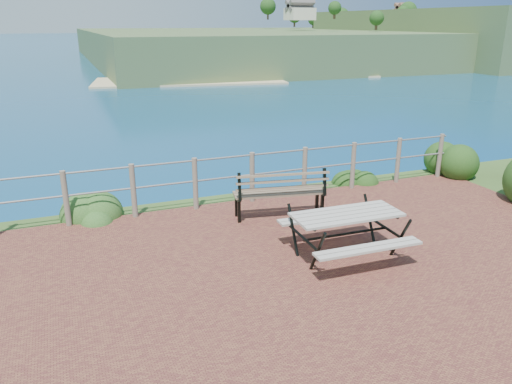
% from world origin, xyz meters
% --- Properties ---
extents(ground, '(10.00, 7.00, 0.12)m').
position_xyz_m(ground, '(0.00, 0.00, 0.00)').
color(ground, brown).
rests_on(ground, ground).
extents(ocean, '(1200.00, 1200.00, 0.00)m').
position_xyz_m(ocean, '(0.00, 200.00, 0.00)').
color(ocean, '#155780').
rests_on(ocean, ground).
extents(safety_railing, '(9.40, 0.10, 1.00)m').
position_xyz_m(safety_railing, '(0.00, 3.35, 0.57)').
color(safety_railing, '#6B5B4C').
rests_on(safety_railing, ground).
extents(distant_bay, '(290.00, 232.36, 24.00)m').
position_xyz_m(distant_bay, '(173.07, 202.61, -1.52)').
color(distant_bay, '#3C5E2F').
rests_on(distant_bay, ground).
extents(picnic_table, '(1.65, 1.42, 0.69)m').
position_xyz_m(picnic_table, '(0.44, 0.55, 0.44)').
color(picnic_table, '#A49F93').
rests_on(picnic_table, ground).
extents(park_bench, '(1.71, 0.71, 0.94)m').
position_xyz_m(park_bench, '(0.17, 2.41, 0.62)').
color(park_bench, brown).
rests_on(park_bench, ground).
extents(shrub_right_edge, '(0.97, 0.97, 1.39)m').
position_xyz_m(shrub_right_edge, '(5.22, 3.48, 0.00)').
color(shrub_right_edge, '#173D13').
rests_on(shrub_right_edge, ground).
extents(shrub_lip_west, '(0.88, 0.88, 0.66)m').
position_xyz_m(shrub_lip_west, '(-2.98, 3.62, 0.00)').
color(shrub_lip_west, '#25501E').
rests_on(shrub_lip_west, ground).
extents(shrub_lip_east, '(0.77, 0.77, 0.51)m').
position_xyz_m(shrub_lip_east, '(2.57, 3.80, 0.00)').
color(shrub_lip_east, '#173D13').
rests_on(shrub_lip_east, ground).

